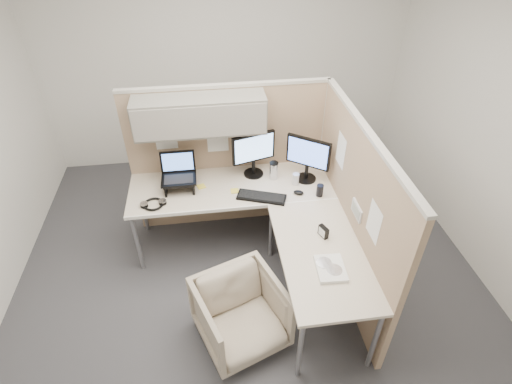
{
  "coord_description": "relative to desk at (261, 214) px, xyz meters",
  "views": [
    {
      "loc": [
        -0.3,
        -2.61,
        3.08
      ],
      "look_at": [
        0.1,
        0.25,
        0.85
      ],
      "focal_mm": 28.0,
      "sensor_mm": 36.0,
      "label": 1
    }
  ],
  "objects": [
    {
      "name": "keyboard",
      "position": [
        0.04,
        0.18,
        0.05
      ],
      "size": [
        0.48,
        0.3,
        0.02
      ],
      "primitive_type": "cube",
      "rotation": [
        0.0,
        0.0,
        -0.35
      ],
      "color": "black",
      "rests_on": "desk"
    },
    {
      "name": "sticky_note_c",
      "position": [
        -0.52,
        0.43,
        0.05
      ],
      "size": [
        0.1,
        0.1,
        0.01
      ],
      "primitive_type": "cube",
      "rotation": [
        0.0,
        0.0,
        0.33
      ],
      "color": "yellow",
      "rests_on": "desk"
    },
    {
      "name": "headphones",
      "position": [
        -0.97,
        0.21,
        0.06
      ],
      "size": [
        0.24,
        0.21,
        0.03
      ],
      "rotation": [
        0.0,
        0.0,
        0.11
      ],
      "color": "black",
      "rests_on": "desk"
    },
    {
      "name": "ground",
      "position": [
        -0.12,
        -0.13,
        -0.69
      ],
      "size": [
        4.5,
        4.5,
        0.0
      ],
      "primitive_type": "plane",
      "color": "#37373C",
      "rests_on": "ground"
    },
    {
      "name": "office_chair",
      "position": [
        -0.27,
        -0.78,
        -0.35
      ],
      "size": [
        0.82,
        0.8,
        0.67
      ],
      "primitive_type": "imported",
      "rotation": [
        0.0,
        0.0,
        0.36
      ],
      "color": "#B8A992",
      "rests_on": "ground"
    },
    {
      "name": "monitor_right",
      "position": [
        0.52,
        0.42,
        0.32
      ],
      "size": [
        0.38,
        0.29,
        0.47
      ],
      "rotation": [
        0.0,
        0.0,
        -0.63
      ],
      "color": "black",
      "rests_on": "desk"
    },
    {
      "name": "desk_clock",
      "position": [
        0.47,
        -0.4,
        0.09
      ],
      "size": [
        0.07,
        0.11,
        0.1
      ],
      "rotation": [
        0.0,
        0.0,
        -1.18
      ],
      "color": "black",
      "rests_on": "desk"
    },
    {
      "name": "monitor_left",
      "position": [
        0.01,
        0.58,
        0.32
      ],
      "size": [
        0.43,
        0.2,
        0.47
      ],
      "rotation": [
        0.0,
        0.0,
        0.28
      ],
      "color": "black",
      "rests_on": "desk"
    },
    {
      "name": "travel_mug",
      "position": [
        0.2,
        0.48,
        0.14
      ],
      "size": [
        0.09,
        0.09,
        0.19
      ],
      "color": "silver",
      "rests_on": "desk"
    },
    {
      "name": "partition_back",
      "position": [
        -0.34,
        0.7,
        0.41
      ],
      "size": [
        2.0,
        0.36,
        1.63
      ],
      "color": "tan",
      "rests_on": "ground"
    },
    {
      "name": "partition_right",
      "position": [
        0.78,
        -0.19,
        0.13
      ],
      "size": [
        0.07,
        2.03,
        1.63
      ],
      "color": "tan",
      "rests_on": "ground"
    },
    {
      "name": "soda_can_silver",
      "position": [
        0.4,
        0.35,
        0.1
      ],
      "size": [
        0.07,
        0.07,
        0.12
      ],
      "primitive_type": "cylinder",
      "color": "silver",
      "rests_on": "desk"
    },
    {
      "name": "laptop_station",
      "position": [
        -0.73,
        0.45,
        0.18
      ],
      "size": [
        0.33,
        0.28,
        0.34
      ],
      "color": "black",
      "rests_on": "desk"
    },
    {
      "name": "sticky_note_d",
      "position": [
        -0.21,
        0.32,
        0.05
      ],
      "size": [
        0.08,
        0.08,
        0.01
      ],
      "primitive_type": "cube",
      "rotation": [
        0.0,
        0.0,
        0.01
      ],
      "color": "yellow",
      "rests_on": "desk"
    },
    {
      "name": "soda_can_green",
      "position": [
        0.59,
        0.14,
        0.1
      ],
      "size": [
        0.07,
        0.07,
        0.12
      ],
      "primitive_type": "cylinder",
      "color": "black",
      "rests_on": "desk"
    },
    {
      "name": "desk",
      "position": [
        0.0,
        0.0,
        0.0
      ],
      "size": [
        2.0,
        1.98,
        0.73
      ],
      "color": "beige",
      "rests_on": "ground"
    },
    {
      "name": "paper_stack",
      "position": [
        0.43,
        -0.77,
        0.06
      ],
      "size": [
        0.23,
        0.29,
        0.03
      ],
      "rotation": [
        0.0,
        0.0,
        -0.06
      ],
      "color": "white",
      "rests_on": "desk"
    },
    {
      "name": "mouse",
      "position": [
        0.4,
        0.19,
        0.06
      ],
      "size": [
        0.12,
        0.1,
        0.03
      ],
      "primitive_type": "ellipsoid",
      "rotation": [
        0.0,
        0.0,
        -0.42
      ],
      "color": "black",
      "rests_on": "desk"
    }
  ]
}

